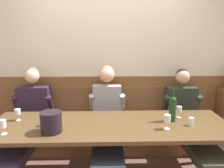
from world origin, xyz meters
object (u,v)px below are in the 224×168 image
object	(u,v)px
wine_glass_mid_left	(179,110)
person_right_seat	(190,123)
ice_bucket	(51,122)
dining_table	(110,129)
wine_glass_center_front	(167,119)
wine_glass_by_bottle	(18,112)
person_left_seat	(25,124)
person_center_right_seat	(107,121)
wine_glass_right_end	(3,125)
wine_glass_near_bucket	(48,117)
wine_bottle_clear_water	(173,108)
water_tumbler_center	(191,121)
wall_bench	(109,133)

from	to	relation	value
wine_glass_mid_left	person_right_seat	bearing A→B (deg)	36.29
wine_glass_mid_left	ice_bucket	bearing A→B (deg)	-165.31
dining_table	wine_glass_center_front	bearing A→B (deg)	-15.21
wine_glass_by_bottle	wine_glass_mid_left	world-z (taller)	wine_glass_mid_left
person_left_seat	person_center_right_seat	distance (m)	1.04
person_right_seat	wine_glass_right_end	size ratio (longest dim) A/B	9.00
wine_glass_near_bucket	wine_bottle_clear_water	bearing A→B (deg)	3.96
person_left_seat	water_tumbler_center	world-z (taller)	person_left_seat
wine_glass_right_end	wine_glass_near_bucket	bearing A→B (deg)	28.01
person_center_right_seat	wine_bottle_clear_water	world-z (taller)	person_center_right_seat
wine_glass_mid_left	water_tumbler_center	bearing A→B (deg)	-77.09
wine_glass_center_front	wine_glass_mid_left	distance (m)	0.41
wine_bottle_clear_water	water_tumbler_center	distance (m)	0.25
person_center_right_seat	person_right_seat	bearing A→B (deg)	-0.79
person_right_seat	wall_bench	bearing A→B (deg)	157.84
person_left_seat	water_tumbler_center	xyz separation A→B (m)	(1.95, -0.41, 0.17)
wine_glass_right_end	water_tumbler_center	size ratio (longest dim) A/B	1.66
dining_table	water_tumbler_center	bearing A→B (deg)	-4.73
wall_bench	dining_table	xyz separation A→B (m)	(0.00, -0.75, 0.38)
dining_table	wine_glass_center_front	distance (m)	0.64
wine_glass_near_bucket	water_tumbler_center	xyz separation A→B (m)	(1.56, -0.04, -0.05)
dining_table	wine_glass_mid_left	size ratio (longest dim) A/B	19.07
person_left_seat	wine_glass_right_end	xyz separation A→B (m)	(-0.00, -0.58, 0.22)
wine_glass_center_front	wine_bottle_clear_water	bearing A→B (deg)	62.09
dining_table	person_left_seat	size ratio (longest dim) A/B	1.98
dining_table	wine_glass_near_bucket	bearing A→B (deg)	-177.21
wine_bottle_clear_water	person_center_right_seat	bearing A→B (deg)	159.61
ice_bucket	water_tumbler_center	bearing A→B (deg)	5.09
person_left_seat	wine_bottle_clear_water	size ratio (longest dim) A/B	3.63
water_tumbler_center	wine_bottle_clear_water	bearing A→B (deg)	141.26
wine_glass_by_bottle	dining_table	bearing A→B (deg)	-7.24
person_left_seat	water_tumbler_center	distance (m)	2.00
ice_bucket	wine_glass_right_end	size ratio (longest dim) A/B	1.44
wine_glass_near_bucket	wine_glass_mid_left	xyz separation A→B (m)	(1.51, 0.20, -0.00)
water_tumbler_center	wine_glass_mid_left	bearing A→B (deg)	102.91
person_right_seat	ice_bucket	world-z (taller)	person_right_seat
person_center_right_seat	wine_bottle_clear_water	xyz separation A→B (m)	(0.75, -0.28, 0.26)
dining_table	person_right_seat	xyz separation A→B (m)	(1.04, 0.33, -0.07)
ice_bucket	wine_glass_mid_left	bearing A→B (deg)	14.69
person_center_right_seat	water_tumbler_center	bearing A→B (deg)	-24.31
wine_glass_near_bucket	wine_glass_by_bottle	bearing A→B (deg)	156.65
person_center_right_seat	wine_glass_center_front	distance (m)	0.83
person_center_right_seat	ice_bucket	size ratio (longest dim) A/B	6.26
wall_bench	dining_table	size ratio (longest dim) A/B	1.11
wine_glass_by_bottle	wine_glass_near_bucket	xyz separation A→B (m)	(0.39, -0.17, 0.00)
ice_bucket	wine_glass_right_end	bearing A→B (deg)	-175.55
wall_bench	wine_glass_center_front	bearing A→B (deg)	-56.86
wall_bench	wine_glass_near_bucket	size ratio (longest dim) A/B	20.93
person_right_seat	wine_bottle_clear_water	bearing A→B (deg)	-141.25
wall_bench	water_tumbler_center	size ratio (longest dim) A/B	32.98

